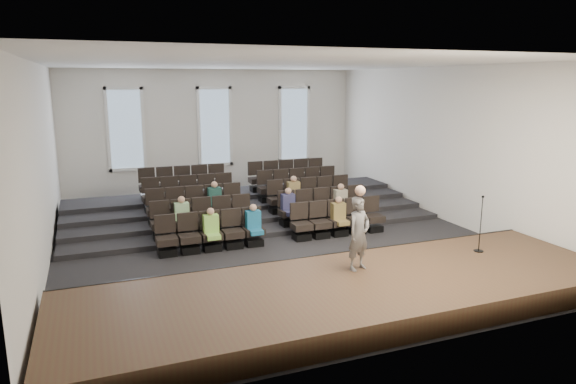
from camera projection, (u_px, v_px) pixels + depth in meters
The scene contains 14 objects.
ground at pixel (271, 237), 15.24m from camera, with size 14.00×14.00×0.00m, color black.
ceiling at pixel (270, 63), 14.18m from camera, with size 12.00×14.00×0.02m, color white.
wall_back at pixel (215, 131), 21.11m from camera, with size 12.00×0.04×5.00m, color silver.
wall_front at pixel (413, 209), 8.31m from camera, with size 12.00×0.04×5.00m, color silver.
wall_left at pixel (39, 165), 12.59m from camera, with size 0.04×14.00×5.00m, color silver.
wall_right at pixel (444, 144), 16.83m from camera, with size 0.04×14.00×5.00m, color silver.
stage at pixel (353, 294), 10.54m from camera, with size 11.80×3.60×0.50m, color #3E2C1A.
stage_lip at pixel (318, 265), 12.15m from camera, with size 11.80×0.06×0.52m, color black.
risers at pixel (242, 206), 18.09m from camera, with size 11.80×4.80×0.60m.
seating_rows at pixel (255, 203), 16.50m from camera, with size 6.80×4.70×1.67m.
windows at pixel (215, 127), 21.01m from camera, with size 8.44×0.10×3.24m.
audience at pixel (268, 208), 15.36m from camera, with size 5.45×2.64×1.10m.
speaker at pixel (359, 234), 11.05m from camera, with size 0.59×0.39×1.62m, color #5E5B59.
mic_stand at pixel (480, 235), 12.31m from camera, with size 0.23×0.23×1.38m.
Camera 1 is at (-4.80, -13.81, 4.52)m, focal length 32.00 mm.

